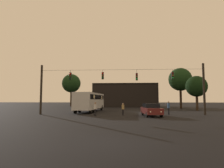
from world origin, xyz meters
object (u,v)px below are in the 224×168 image
(pedestrian_crossing_left, at_px, (169,107))
(pedestrian_crossing_center, at_px, (123,108))
(city_bus, at_px, (90,100))
(pedestrian_crossing_right, at_px, (95,108))
(tree_right_far, at_px, (180,80))
(car_near_right, at_px, (151,109))
(tree_left_silhouette, at_px, (71,83))
(tree_behind_building, at_px, (196,86))

(pedestrian_crossing_left, relative_size, pedestrian_crossing_center, 1.13)
(city_bus, distance_m, pedestrian_crossing_right, 8.17)
(city_bus, distance_m, tree_right_far, 21.73)
(pedestrian_crossing_center, bearing_deg, car_near_right, -18.37)
(tree_left_silhouette, bearing_deg, pedestrian_crossing_left, -52.26)
(city_bus, height_order, tree_right_far, tree_right_far)
(car_near_right, relative_size, tree_left_silhouette, 0.49)
(pedestrian_crossing_right, relative_size, tree_left_silhouette, 0.18)
(city_bus, xyz_separation_m, car_near_right, (8.70, -7.67, -1.07))
(car_near_right, height_order, tree_behind_building, tree_behind_building)
(pedestrian_crossing_right, xyz_separation_m, tree_right_far, (15.93, 19.29, 5.40))
(car_near_right, bearing_deg, tree_left_silhouette, 121.65)
(city_bus, relative_size, pedestrian_crossing_left, 6.46)
(tree_behind_building, bearing_deg, tree_left_silhouette, 148.11)
(tree_behind_building, bearing_deg, tree_right_far, 95.26)
(pedestrian_crossing_left, bearing_deg, tree_behind_building, 52.18)
(pedestrian_crossing_left, height_order, tree_right_far, tree_right_far)
(pedestrian_crossing_left, distance_m, pedestrian_crossing_center, 6.18)
(tree_right_far, bearing_deg, pedestrian_crossing_right, -129.55)
(car_near_right, height_order, pedestrian_crossing_right, pedestrian_crossing_right)
(pedestrian_crossing_right, bearing_deg, tree_left_silhouette, 111.03)
(city_bus, relative_size, pedestrian_crossing_right, 6.77)
(car_near_right, distance_m, tree_behind_building, 15.84)
(tree_behind_building, bearing_deg, city_bus, -167.32)
(pedestrian_crossing_center, xyz_separation_m, tree_left_silhouette, (-14.65, 28.11, 5.62))
(pedestrian_crossing_center, bearing_deg, tree_left_silhouette, 117.53)
(tree_behind_building, bearing_deg, pedestrian_crossing_right, -144.02)
(pedestrian_crossing_right, distance_m, tree_behind_building, 20.79)
(car_near_right, height_order, tree_right_far, tree_right_far)
(tree_behind_building, bearing_deg, car_near_right, -129.87)
(tree_left_silhouette, height_order, tree_behind_building, tree_left_silhouette)
(pedestrian_crossing_center, xyz_separation_m, pedestrian_crossing_right, (-3.34, -1.31, 0.08))
(city_bus, height_order, pedestrian_crossing_right, city_bus)
(pedestrian_crossing_left, bearing_deg, city_bus, 155.60)
(pedestrian_crossing_right, xyz_separation_m, tree_behind_building, (16.60, 12.05, 3.38))
(city_bus, xyz_separation_m, tree_behind_building, (18.60, 4.18, 2.44))
(pedestrian_crossing_center, height_order, tree_right_far, tree_right_far)
(car_near_right, xyz_separation_m, pedestrian_crossing_left, (2.66, 2.52, 0.18))
(city_bus, height_order, pedestrian_crossing_center, city_bus)
(car_near_right, bearing_deg, city_bus, 138.58)
(city_bus, xyz_separation_m, pedestrian_crossing_left, (11.35, -5.15, -0.89))
(tree_left_silhouette, relative_size, tree_right_far, 1.03)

